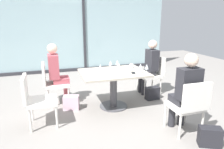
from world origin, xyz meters
TOP-DOWN VIEW (x-y plane):
  - ground_plane at (0.00, 0.00)m, footprint 12.00×12.00m
  - window_wall_backdrop at (0.00, 3.20)m, footprint 5.66×0.10m
  - dining_table_main at (0.00, 0.00)m, footprint 1.27×0.94m
  - chair_front_right at (0.77, -1.31)m, footprint 0.46×0.50m
  - chair_far_left at (-1.15, 0.52)m, footprint 0.50×0.46m
  - chair_far_right at (1.15, 0.52)m, footprint 0.50×0.46m
  - chair_side_end at (-1.44, -0.35)m, footprint 0.50×0.46m
  - person_front_right at (0.77, -1.20)m, footprint 0.34×0.39m
  - person_far_left at (-1.04, 0.52)m, footprint 0.39×0.34m
  - person_far_right at (1.04, 0.52)m, footprint 0.39×0.34m
  - wine_glass_0 at (0.55, -0.31)m, footprint 0.07×0.07m
  - wine_glass_1 at (0.46, -0.24)m, footprint 0.07×0.07m
  - wine_glass_2 at (-0.28, -0.06)m, footprint 0.07×0.07m
  - wine_glass_3 at (0.10, -0.04)m, footprint 0.07×0.07m
  - wine_glass_4 at (0.15, 0.20)m, footprint 0.07×0.07m
  - wine_glass_5 at (0.00, 0.20)m, footprint 0.07×0.07m
  - coffee_cup at (0.45, 0.18)m, footprint 0.08×0.08m
  - cell_phone_on_table at (0.33, -0.19)m, footprint 0.11×0.16m
  - handbag_0 at (0.88, -1.67)m, footprint 0.34×0.27m
  - handbag_1 at (-0.83, 0.12)m, footprint 0.33×0.24m
  - handbag_2 at (0.94, 0.12)m, footprint 0.32×0.19m

SIDE VIEW (x-z plane):
  - ground_plane at x=0.00m, z-range 0.00..0.00m
  - handbag_0 at x=0.88m, z-range 0.00..0.28m
  - handbag_1 at x=-0.83m, z-range 0.00..0.28m
  - handbag_2 at x=0.94m, z-range 0.00..0.28m
  - chair_front_right at x=0.77m, z-range 0.06..0.93m
  - chair_far_left at x=-1.15m, z-range 0.06..0.93m
  - chair_far_right at x=1.15m, z-range 0.06..0.93m
  - chair_side_end at x=-1.44m, z-range 0.06..0.93m
  - dining_table_main at x=0.00m, z-range 0.19..0.92m
  - person_front_right at x=0.77m, z-range 0.07..1.33m
  - person_far_left at x=-1.04m, z-range 0.07..1.33m
  - person_far_right at x=1.04m, z-range 0.07..1.33m
  - cell_phone_on_table at x=0.33m, z-range 0.73..0.74m
  - coffee_cup at x=0.45m, z-range 0.73..0.82m
  - wine_glass_0 at x=0.55m, z-range 0.77..0.95m
  - wine_glass_1 at x=0.46m, z-range 0.77..0.95m
  - wine_glass_2 at x=-0.28m, z-range 0.77..0.95m
  - wine_glass_3 at x=0.10m, z-range 0.77..0.95m
  - wine_glass_4 at x=0.15m, z-range 0.77..0.95m
  - wine_glass_5 at x=0.00m, z-range 0.77..0.95m
  - window_wall_backdrop at x=0.00m, z-range -0.14..2.56m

